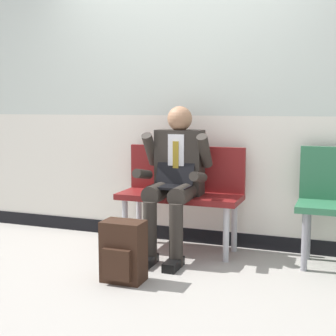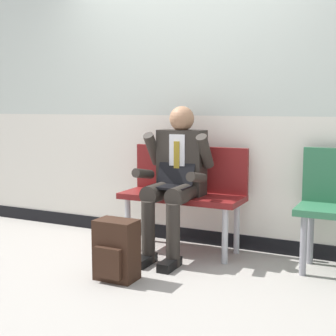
# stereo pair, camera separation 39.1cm
# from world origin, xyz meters

# --- Properties ---
(ground_plane) EXTENTS (18.00, 18.00, 0.00)m
(ground_plane) POSITION_xyz_m (0.00, 0.00, 0.00)
(ground_plane) COLOR #9E9991
(station_wall) EXTENTS (6.45, 0.14, 2.87)m
(station_wall) POSITION_xyz_m (0.00, 0.79, 1.43)
(station_wall) COLOR beige
(station_wall) RESTS_ON ground
(bench_with_person) EXTENTS (1.06, 0.42, 0.90)m
(bench_with_person) POSITION_xyz_m (0.06, 0.51, 0.54)
(bench_with_person) COLOR maroon
(bench_with_person) RESTS_ON ground
(person_seated) EXTENTS (0.57, 0.70, 1.25)m
(person_seated) POSITION_xyz_m (0.06, 0.32, 0.67)
(person_seated) COLOR #2D2823
(person_seated) RESTS_ON ground
(backpack) EXTENTS (0.30, 0.23, 0.44)m
(backpack) POSITION_xyz_m (-0.07, -0.39, 0.22)
(backpack) COLOR #331E14
(backpack) RESTS_ON ground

